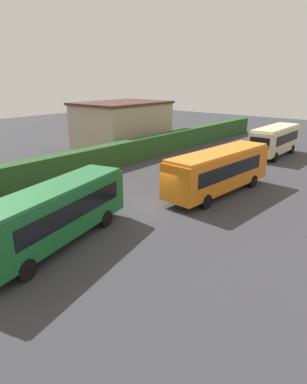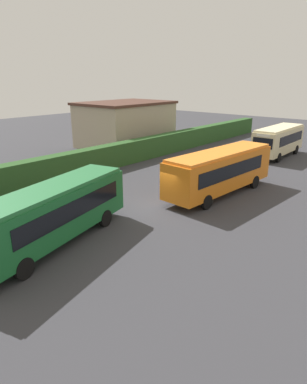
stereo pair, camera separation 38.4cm
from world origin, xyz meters
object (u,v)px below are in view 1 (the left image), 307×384
(bus_orange, at_px, (219,169))
(bus_cream, at_px, (275,139))
(bus_green, at_px, (53,213))
(traffic_cone, at_px, (90,186))

(bus_orange, xyz_separation_m, bus_cream, (15.36, 1.60, -0.02))
(bus_green, bearing_deg, bus_cream, 164.56)
(bus_green, bearing_deg, traffic_cone, -155.52)
(bus_cream, height_order, traffic_cone, bus_cream)
(bus_cream, relative_size, traffic_cone, 14.52)
(bus_orange, bearing_deg, bus_green, 173.28)
(bus_orange, distance_m, traffic_cone, 9.94)
(bus_orange, bearing_deg, traffic_cone, 128.59)
(bus_orange, height_order, traffic_cone, bus_orange)
(bus_green, relative_size, bus_cream, 1.18)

